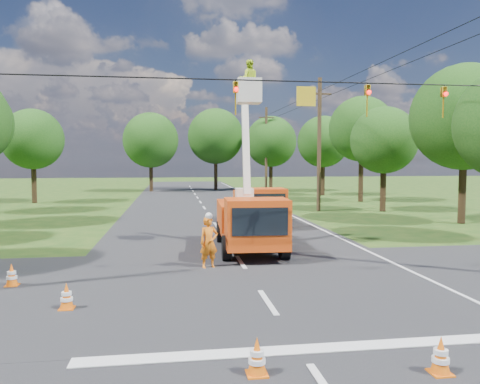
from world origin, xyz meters
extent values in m
plane|color=#1F4414|center=(0.00, 20.00, 0.00)|extent=(140.00, 140.00, 0.00)
cube|color=black|center=(0.00, 20.00, 0.00)|extent=(12.00, 100.00, 0.06)
cube|color=black|center=(0.00, 2.00, 0.00)|extent=(56.00, 10.00, 0.07)
cube|color=silver|center=(0.00, -3.20, 0.00)|extent=(9.00, 0.45, 0.02)
cube|color=silver|center=(5.60, 20.00, 0.00)|extent=(0.12, 90.00, 0.02)
cube|color=#CE3D0E|center=(0.74, 7.47, 0.77)|extent=(2.66, 6.54, 0.48)
cube|color=#CE3D0E|center=(0.63, 5.16, 1.61)|extent=(2.44, 1.93, 1.61)
cube|color=black|center=(0.59, 4.25, 1.66)|extent=(2.04, 0.16, 1.02)
cube|color=#CE3D0E|center=(0.78, 8.32, 1.45)|extent=(2.70, 4.08, 1.07)
cylinder|color=black|center=(-0.48, 5.48, 0.49)|extent=(0.39, 1.00, 0.99)
cylinder|color=black|center=(1.77, 5.38, 0.49)|extent=(0.39, 1.00, 0.99)
cylinder|color=black|center=(-0.29, 9.56, 0.49)|extent=(0.39, 1.00, 0.99)
cylinder|color=black|center=(1.96, 9.45, 0.49)|extent=(0.39, 1.00, 0.99)
cube|color=silver|center=(0.84, 9.50, 2.25)|extent=(0.84, 0.84, 0.59)
cube|color=silver|center=(0.81, 8.91, 4.61)|extent=(0.37, 1.45, 4.65)
cube|color=silver|center=(0.76, 7.79, 6.81)|extent=(1.07, 1.07, 1.02)
imported|color=#C6E526|center=(0.76, 7.79, 7.29)|extent=(0.87, 0.70, 1.71)
cube|color=#CE3D0E|center=(2.56, 15.21, 0.74)|extent=(2.40, 6.22, 0.46)
cube|color=#CE3D0E|center=(2.51, 13.00, 1.54)|extent=(2.30, 1.80, 1.54)
cube|color=black|center=(2.49, 12.12, 1.59)|extent=(1.95, 0.11, 0.98)
cube|color=#CE3D0E|center=(2.57, 16.03, 1.39)|extent=(2.50, 3.86, 1.03)
cylinder|color=black|center=(1.43, 13.28, 0.47)|extent=(0.35, 0.95, 0.95)
cylinder|color=black|center=(3.59, 13.23, 0.47)|extent=(0.35, 0.95, 0.95)
cylinder|color=black|center=(1.52, 17.19, 0.47)|extent=(0.35, 0.95, 0.95)
cylinder|color=black|center=(3.68, 17.14, 0.47)|extent=(0.35, 0.95, 0.95)
imported|color=orange|center=(-1.25, 4.35, 0.93)|extent=(0.78, 0.62, 1.87)
imported|color=black|center=(4.06, 28.63, 0.71)|extent=(1.93, 4.26, 1.42)
cone|color=orange|center=(-1.06, -4.13, 0.38)|extent=(0.36, 0.36, 0.70)
cube|color=orange|center=(-1.06, -4.13, 0.04)|extent=(0.38, 0.38, 0.04)
cylinder|color=white|center=(-1.06, -4.13, 0.44)|extent=(0.26, 0.26, 0.09)
cylinder|color=white|center=(-1.06, -4.13, 0.29)|extent=(0.31, 0.31, 0.09)
cone|color=orange|center=(2.23, -4.57, 0.38)|extent=(0.36, 0.36, 0.70)
cube|color=orange|center=(2.23, -4.57, 0.04)|extent=(0.38, 0.38, 0.04)
cylinder|color=white|center=(2.23, -4.57, 0.44)|extent=(0.26, 0.26, 0.09)
cylinder|color=white|center=(2.23, -4.57, 0.29)|extent=(0.31, 0.31, 0.09)
cone|color=orange|center=(1.26, 7.58, 0.38)|extent=(0.36, 0.36, 0.70)
cube|color=orange|center=(1.26, 7.58, 0.04)|extent=(0.38, 0.38, 0.04)
cylinder|color=white|center=(1.26, 7.58, 0.44)|extent=(0.26, 0.26, 0.09)
cylinder|color=white|center=(1.26, 7.58, 0.29)|extent=(0.31, 0.31, 0.09)
cone|color=orange|center=(2.25, 11.53, 0.38)|extent=(0.36, 0.36, 0.70)
cube|color=orange|center=(2.25, 11.53, 0.04)|extent=(0.38, 0.38, 0.04)
cylinder|color=white|center=(2.25, 11.53, 0.44)|extent=(0.26, 0.26, 0.09)
cylinder|color=white|center=(2.25, 11.53, 0.29)|extent=(0.31, 0.31, 0.09)
cone|color=orange|center=(-5.27, 0.23, 0.38)|extent=(0.36, 0.36, 0.70)
cube|color=orange|center=(-5.27, 0.23, 0.04)|extent=(0.38, 0.38, 0.04)
cylinder|color=white|center=(-5.27, 0.23, 0.44)|extent=(0.26, 0.26, 0.09)
cylinder|color=white|center=(-5.27, 0.23, 0.29)|extent=(0.31, 0.31, 0.09)
cone|color=orange|center=(-7.43, 2.80, 0.38)|extent=(0.36, 0.36, 0.70)
cube|color=orange|center=(-7.43, 2.80, 0.04)|extent=(0.38, 0.38, 0.04)
cylinder|color=white|center=(-7.43, 2.80, 0.44)|extent=(0.26, 0.26, 0.09)
cylinder|color=white|center=(-7.43, 2.80, 0.29)|extent=(0.31, 0.31, 0.09)
cone|color=orange|center=(3.47, 17.39, 0.38)|extent=(0.36, 0.36, 0.70)
cube|color=orange|center=(3.47, 17.39, 0.04)|extent=(0.38, 0.38, 0.04)
cylinder|color=white|center=(3.47, 17.39, 0.44)|extent=(0.26, 0.26, 0.09)
cylinder|color=white|center=(3.47, 17.39, 0.29)|extent=(0.31, 0.31, 0.09)
cylinder|color=#4C3823|center=(8.50, 22.00, 5.00)|extent=(0.30, 0.30, 10.00)
cube|color=#4C3823|center=(8.50, 22.00, 8.80)|extent=(1.80, 0.12, 0.12)
cylinder|color=#4C3823|center=(8.50, 42.00, 5.00)|extent=(0.30, 0.30, 10.00)
cube|color=#4C3823|center=(8.50, 42.00, 8.80)|extent=(1.80, 0.12, 0.12)
cylinder|color=black|center=(-0.50, 2.00, 6.30)|extent=(18.00, 0.04, 0.04)
cube|color=gold|center=(1.60, 2.00, 5.85)|extent=(0.60, 0.05, 0.60)
imported|color=gold|center=(-0.60, 2.00, 5.75)|extent=(0.16, 0.20, 1.00)
sphere|color=#FF0C0C|center=(-0.60, 1.88, 6.00)|extent=(0.14, 0.14, 0.14)
imported|color=gold|center=(3.60, 2.00, 5.75)|extent=(0.16, 0.20, 1.00)
sphere|color=#FF0C0C|center=(3.60, 1.88, 6.00)|extent=(0.14, 0.14, 0.14)
imported|color=gold|center=(6.20, 2.00, 5.75)|extent=(0.16, 0.20, 1.00)
sphere|color=#FF0C0C|center=(6.20, 1.88, 6.00)|extent=(0.14, 0.14, 0.14)
cylinder|color=#382616|center=(-14.80, 32.00, 2.02)|extent=(0.44, 0.44, 4.05)
sphere|color=#174613|center=(-14.80, 32.00, 5.70)|extent=(5.40, 5.40, 5.40)
cylinder|color=#382616|center=(15.00, 14.00, 2.29)|extent=(0.44, 0.44, 4.58)
sphere|color=#174613|center=(15.00, 14.00, 6.45)|extent=(6.40, 6.40, 6.40)
cylinder|color=#382616|center=(13.20, 21.00, 1.89)|extent=(0.44, 0.44, 3.78)
sphere|color=#174613|center=(13.20, 21.00, 5.33)|extent=(5.00, 5.00, 5.00)
cylinder|color=#382616|center=(14.80, 29.00, 2.38)|extent=(0.44, 0.44, 4.75)
sphere|color=#174613|center=(14.80, 29.00, 6.70)|extent=(6.00, 6.00, 6.00)
cylinder|color=#382616|center=(13.80, 37.00, 2.07)|extent=(0.44, 0.44, 4.14)
sphere|color=#174613|center=(13.80, 37.00, 5.83)|extent=(5.60, 5.60, 5.60)
cylinder|color=#382616|center=(-5.00, 45.00, 2.20)|extent=(0.44, 0.44, 4.40)
sphere|color=#174613|center=(-5.00, 45.00, 6.20)|extent=(6.60, 6.60, 6.60)
cylinder|color=#382616|center=(3.00, 47.00, 2.42)|extent=(0.44, 0.44, 4.84)
sphere|color=#174613|center=(3.00, 47.00, 6.82)|extent=(7.00, 7.00, 7.00)
cylinder|color=#382616|center=(9.50, 44.00, 2.16)|extent=(0.44, 0.44, 4.31)
sphere|color=#174613|center=(9.50, 44.00, 6.08)|extent=(6.20, 6.20, 6.20)
camera|label=1|loc=(-2.54, -12.17, 3.90)|focal=35.00mm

